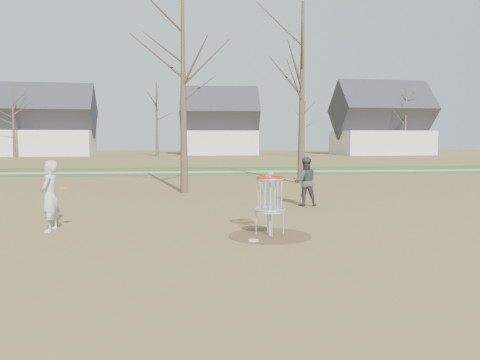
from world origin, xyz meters
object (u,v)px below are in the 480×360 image
(player_standing, at_px, (50,196))
(player_throwing, at_px, (305,181))
(disc_golf_basket, at_px, (270,194))
(disc_grounded, at_px, (253,240))

(player_standing, bearing_deg, player_throwing, 122.29)
(player_standing, bearing_deg, disc_golf_basket, 83.57)
(player_throwing, bearing_deg, disc_grounded, 68.00)
(player_standing, xyz_separation_m, disc_golf_basket, (4.90, -1.01, 0.10))
(player_throwing, distance_m, disc_golf_basket, 4.84)
(player_standing, height_order, disc_golf_basket, player_standing)
(player_throwing, height_order, disc_golf_basket, player_throwing)
(player_standing, xyz_separation_m, disc_grounded, (4.48, -1.50, -0.79))
(player_standing, xyz_separation_m, player_throwing, (6.77, 3.45, -0.04))
(player_standing, distance_m, disc_golf_basket, 5.01)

